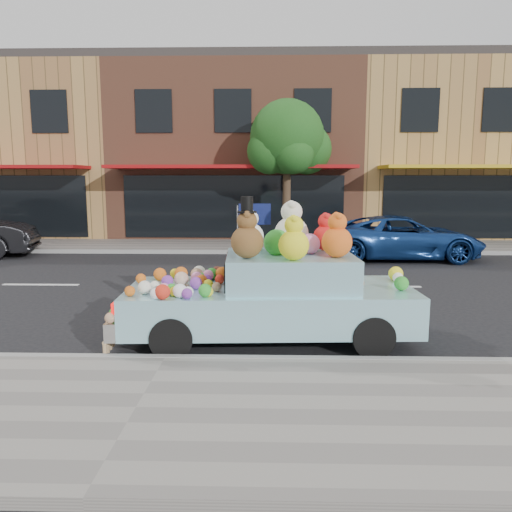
{
  "coord_description": "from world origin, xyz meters",
  "views": [
    {
      "loc": [
        1.39,
        -11.37,
        2.48
      ],
      "look_at": [
        1.18,
        -3.46,
        1.25
      ],
      "focal_mm": 35.0,
      "sensor_mm": 36.0,
      "label": 1
    }
  ],
  "objects": [
    {
      "name": "ground",
      "position": [
        0.0,
        0.0,
        0.0
      ],
      "size": [
        120.0,
        120.0,
        0.0
      ],
      "primitive_type": "plane",
      "color": "black",
      "rests_on": "ground"
    },
    {
      "name": "near_sidewalk",
      "position": [
        0.0,
        -6.5,
        0.06
      ],
      "size": [
        60.0,
        3.0,
        0.12
      ],
      "primitive_type": "cube",
      "color": "gray",
      "rests_on": "ground"
    },
    {
      "name": "far_sidewalk",
      "position": [
        0.0,
        6.5,
        0.06
      ],
      "size": [
        60.0,
        3.0,
        0.12
      ],
      "primitive_type": "cube",
      "color": "gray",
      "rests_on": "ground"
    },
    {
      "name": "near_kerb",
      "position": [
        0.0,
        -5.0,
        0.07
      ],
      "size": [
        60.0,
        0.12,
        0.13
      ],
      "primitive_type": "cube",
      "color": "gray",
      "rests_on": "ground"
    },
    {
      "name": "far_kerb",
      "position": [
        0.0,
        5.0,
        0.07
      ],
      "size": [
        60.0,
        0.12,
        0.13
      ],
      "primitive_type": "cube",
      "color": "gray",
      "rests_on": "ground"
    },
    {
      "name": "storefront_left",
      "position": [
        -10.0,
        11.97,
        3.64
      ],
      "size": [
        10.0,
        9.8,
        7.3
      ],
      "color": "#AA8247",
      "rests_on": "ground"
    },
    {
      "name": "storefront_mid",
      "position": [
        0.0,
        11.97,
        3.64
      ],
      "size": [
        10.0,
        9.8,
        7.3
      ],
      "color": "brown",
      "rests_on": "ground"
    },
    {
      "name": "storefront_right",
      "position": [
        10.0,
        11.97,
        3.64
      ],
      "size": [
        10.0,
        9.8,
        7.3
      ],
      "color": "#AA8247",
      "rests_on": "ground"
    },
    {
      "name": "street_tree",
      "position": [
        2.03,
        6.55,
        3.69
      ],
      "size": [
        3.0,
        2.7,
        5.22
      ],
      "color": "#38281C",
      "rests_on": "ground"
    },
    {
      "name": "car_blue",
      "position": [
        5.49,
        4.03,
        0.67
      ],
      "size": [
        4.85,
        2.25,
        1.35
      ],
      "primitive_type": "imported",
      "rotation": [
        0.0,
        0.0,
        1.57
      ],
      "color": "navy",
      "rests_on": "ground"
    },
    {
      "name": "art_car",
      "position": [
        1.43,
        -3.93,
        0.79
      ],
      "size": [
        4.56,
        1.96,
        2.23
      ],
      "rotation": [
        0.0,
        0.0,
        0.05
      ],
      "color": "black",
      "rests_on": "ground"
    }
  ]
}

